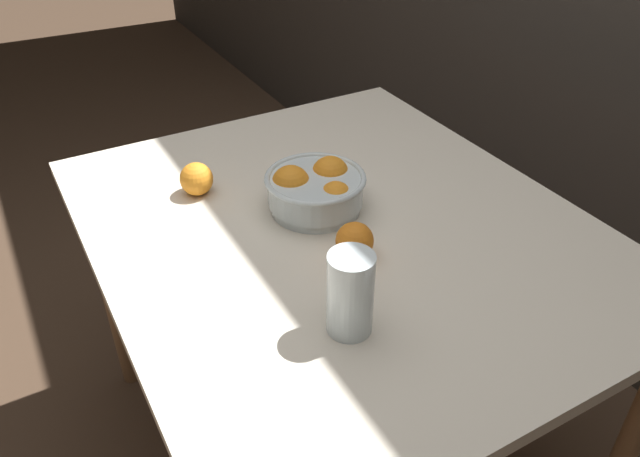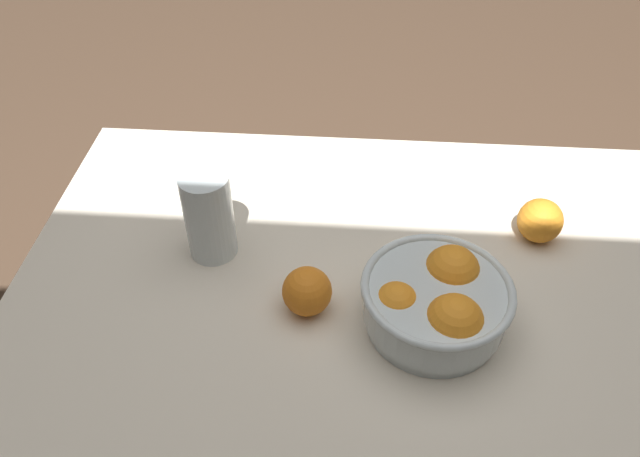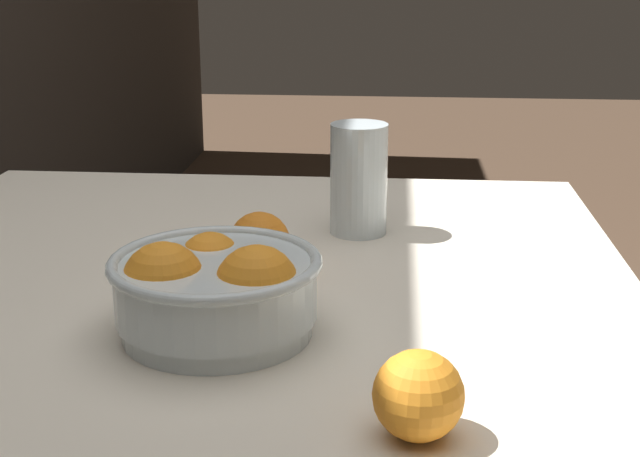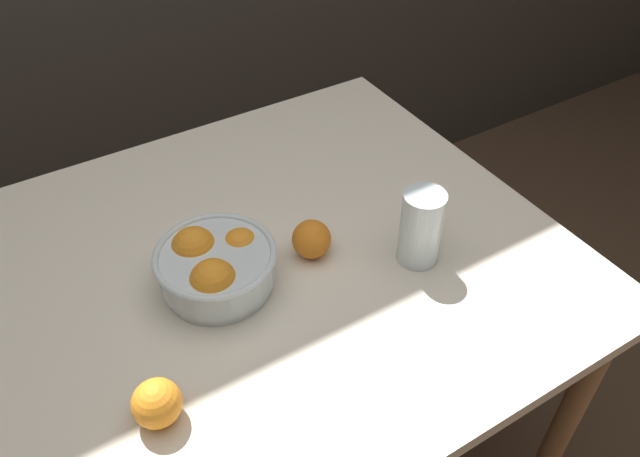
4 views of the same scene
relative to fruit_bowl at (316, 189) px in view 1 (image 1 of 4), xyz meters
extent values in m
plane|color=#4C3828|center=(0.08, 0.02, -0.79)|extent=(12.00, 12.00, 0.00)
cube|color=beige|center=(0.08, 0.02, -0.06)|extent=(1.15, 0.97, 0.03)
cylinder|color=#936B47|center=(-0.43, -0.41, -0.43)|extent=(0.05, 0.05, 0.71)
cylinder|color=#936B47|center=(-0.43, 0.44, -0.43)|extent=(0.05, 0.05, 0.71)
cylinder|color=#936B47|center=(0.59, 0.44, -0.43)|extent=(0.05, 0.05, 0.71)
cylinder|color=silver|center=(0.00, 0.00, -0.04)|extent=(0.19, 0.19, 0.02)
cylinder|color=silver|center=(0.00, 0.00, 0.00)|extent=(0.20, 0.20, 0.06)
torus|color=silver|center=(0.00, 0.00, 0.03)|extent=(0.21, 0.21, 0.01)
sphere|color=orange|center=(0.06, 0.02, 0.00)|extent=(0.07, 0.07, 0.07)
sphere|color=orange|center=(-0.02, 0.05, 0.01)|extent=(0.08, 0.08, 0.08)
sphere|color=orange|center=(-0.02, -0.05, 0.01)|extent=(0.08, 0.08, 0.08)
cylinder|color=#F4A314|center=(0.35, -0.13, 0.01)|extent=(0.07, 0.07, 0.11)
cylinder|color=silver|center=(0.35, -0.13, 0.03)|extent=(0.08, 0.08, 0.15)
sphere|color=orange|center=(0.18, -0.02, -0.01)|extent=(0.07, 0.07, 0.07)
sphere|color=orange|center=(-0.18, -0.20, -0.01)|extent=(0.07, 0.07, 0.07)
camera|label=1|loc=(0.99, -0.54, 0.69)|focal=35.00mm
camera|label=2|loc=(0.12, 0.59, 0.67)|focal=35.00mm
camera|label=3|loc=(-0.82, -0.17, 0.33)|focal=50.00mm
camera|label=4|loc=(-0.24, -0.75, 0.78)|focal=35.00mm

